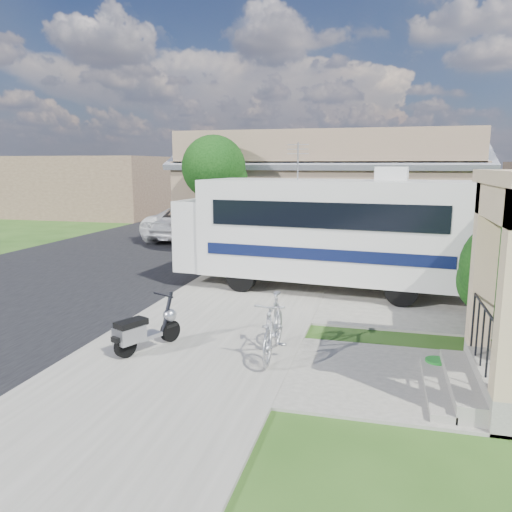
% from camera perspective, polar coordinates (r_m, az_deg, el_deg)
% --- Properties ---
extents(ground, '(120.00, 120.00, 0.00)m').
position_cam_1_polar(ground, '(9.93, -0.79, -10.08)').
color(ground, '#1F4111').
extents(street_slab, '(9.00, 80.00, 0.02)m').
position_cam_1_polar(street_slab, '(21.70, -13.12, 0.94)').
color(street_slab, black).
rests_on(street_slab, ground).
extents(sidewalk_slab, '(4.00, 80.00, 0.06)m').
position_cam_1_polar(sidewalk_slab, '(19.60, 4.02, 0.25)').
color(sidewalk_slab, slate).
rests_on(sidewalk_slab, ground).
extents(driveway_slab, '(7.00, 6.00, 0.05)m').
position_cam_1_polar(driveway_slab, '(13.95, 10.07, -4.08)').
color(driveway_slab, slate).
rests_on(driveway_slab, ground).
extents(walk_slab, '(4.00, 3.00, 0.05)m').
position_cam_1_polar(walk_slab, '(8.71, 17.33, -13.43)').
color(walk_slab, slate).
rests_on(walk_slab, ground).
extents(warehouse, '(12.50, 8.40, 5.04)m').
position_cam_1_polar(warehouse, '(23.13, 8.32, 6.61)').
color(warehouse, '#816750').
rests_on(warehouse, ground).
extents(distant_bldg_far, '(10.00, 8.00, 4.00)m').
position_cam_1_polar(distant_bldg_far, '(36.60, -17.91, 7.60)').
color(distant_bldg_far, brown).
rests_on(distant_bldg_far, ground).
extents(distant_bldg_near, '(8.00, 7.00, 3.20)m').
position_cam_1_polar(distant_bldg_near, '(46.42, -7.82, 8.00)').
color(distant_bldg_near, '#816750').
rests_on(distant_bldg_near, ground).
extents(street_tree_a, '(2.44, 2.40, 4.58)m').
position_cam_1_polar(street_tree_a, '(19.05, -4.51, 9.69)').
color(street_tree_a, '#302115').
rests_on(street_tree_a, ground).
extents(street_tree_b, '(2.44, 2.40, 4.73)m').
position_cam_1_polar(street_tree_b, '(28.70, 2.03, 10.23)').
color(street_tree_b, '#302115').
rests_on(street_tree_b, ground).
extents(street_tree_c, '(2.44, 2.40, 4.42)m').
position_cam_1_polar(street_tree_c, '(37.54, 5.00, 9.80)').
color(street_tree_c, '#302115').
rests_on(street_tree_c, ground).
extents(motorhome, '(8.05, 3.21, 4.02)m').
position_cam_1_polar(motorhome, '(13.89, 7.50, 3.08)').
color(motorhome, '#BABAB5').
rests_on(motorhome, ground).
extents(scooter, '(0.85, 1.44, 1.00)m').
position_cam_1_polar(scooter, '(9.56, -12.71, -8.30)').
color(scooter, black).
rests_on(scooter, ground).
extents(bicycle, '(0.60, 1.88, 1.12)m').
position_cam_1_polar(bicycle, '(9.06, 1.99, -8.38)').
color(bicycle, '#9A9BA1').
rests_on(bicycle, ground).
extents(pickup_truck, '(3.68, 6.28, 1.64)m').
position_cam_1_polar(pickup_truck, '(23.73, -6.72, 3.91)').
color(pickup_truck, white).
rests_on(pickup_truck, ground).
extents(van, '(3.13, 6.49, 1.82)m').
position_cam_1_polar(van, '(29.97, -2.80, 5.48)').
color(van, white).
rests_on(van, ground).
extents(garden_hose, '(0.38, 0.38, 0.17)m').
position_cam_1_polar(garden_hose, '(9.27, 19.90, -11.71)').
color(garden_hose, '#16701F').
rests_on(garden_hose, ground).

